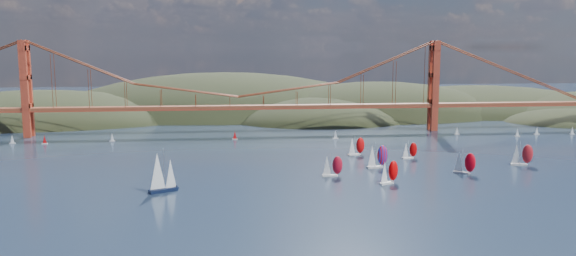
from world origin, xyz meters
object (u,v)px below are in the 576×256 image
at_px(racer_2, 464,162).
at_px(racer_0, 332,166).
at_px(racer_5, 356,146).
at_px(racer_4, 522,154).
at_px(racer_rwb, 377,156).
at_px(sloop_navy, 161,173).
at_px(racer_1, 389,172).
at_px(racer_3, 409,150).

bearing_deg(racer_2, racer_0, -146.29).
height_order(racer_2, racer_5, racer_2).
bearing_deg(racer_4, racer_rwb, -167.40).
xyz_separation_m(sloop_navy, racer_rwb, (86.72, 30.86, -1.80)).
bearing_deg(sloop_navy, racer_5, 7.49).
height_order(racer_2, racer_4, racer_4).
distance_m(racer_1, racer_3, 51.60).
relative_size(racer_4, racer_rwb, 0.96).
bearing_deg(racer_1, racer_4, -5.79).
distance_m(racer_4, racer_rwb, 63.99).
distance_m(racer_3, racer_4, 48.02).
xyz_separation_m(racer_2, racer_rwb, (-32.24, 14.70, 0.48)).
bearing_deg(sloop_navy, racer_4, -16.82).
bearing_deg(racer_5, racer_3, -38.49).
bearing_deg(racer_2, racer_1, -124.74).
relative_size(racer_4, racer_5, 1.09).
distance_m(racer_5, racer_rwb, 28.84).
bearing_deg(sloop_navy, racer_1, -25.70).
relative_size(racer_2, racer_5, 1.04).
distance_m(racer_3, racer_rwb, 27.23).
height_order(racer_4, racer_5, racer_4).
bearing_deg(racer_4, racer_2, -143.61).
relative_size(sloop_navy, racer_5, 1.65).
xyz_separation_m(racer_0, racer_3, (42.35, 31.75, -0.40)).
xyz_separation_m(racer_2, racer_3, (-11.98, 32.85, -0.70)).
height_order(sloop_navy, racer_4, sloop_navy).
bearing_deg(racer_0, racer_4, 9.78).
distance_m(racer_0, racer_1, 23.73).
distance_m(racer_1, racer_2, 37.71).
distance_m(sloop_navy, racer_rwb, 92.06).
xyz_separation_m(sloop_navy, racer_4, (150.68, 29.13, -2.02)).
height_order(racer_1, racer_4, racer_4).
bearing_deg(racer_rwb, racer_3, 29.24).
height_order(racer_1, racer_5, racer_1).
bearing_deg(racer_5, racer_4, -38.11).
relative_size(racer_2, racer_4, 0.95).
height_order(racer_2, racer_rwb, racer_rwb).
relative_size(racer_3, racer_5, 0.88).
distance_m(sloop_navy, racer_0, 66.94).
bearing_deg(racer_4, racer_1, -144.58).
distance_m(sloop_navy, racer_2, 120.07).
bearing_deg(racer_3, racer_2, -80.65).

